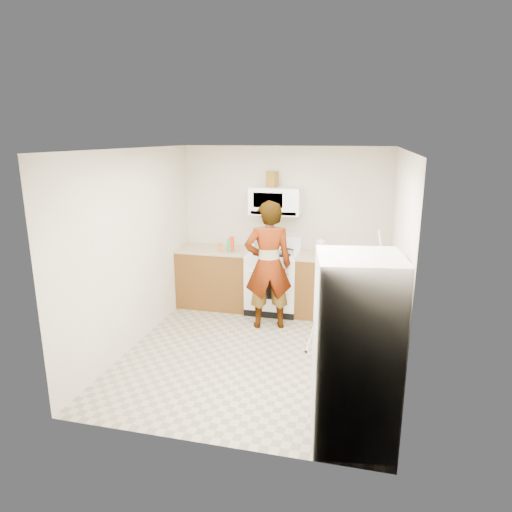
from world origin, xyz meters
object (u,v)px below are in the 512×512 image
(saucepan, at_px, (261,245))
(person, at_px, (268,265))
(microwave, at_px, (276,201))
(fridge, at_px, (355,351))
(kettle, at_px, (321,247))
(gas_range, at_px, (273,281))

(saucepan, bearing_deg, person, -68.87)
(microwave, relative_size, saucepan, 3.80)
(microwave, bearing_deg, saucepan, -176.07)
(fridge, height_order, kettle, fridge)
(saucepan, bearing_deg, fridge, -62.75)
(microwave, bearing_deg, person, -85.78)
(gas_range, height_order, saucepan, gas_range)
(microwave, height_order, saucepan, microwave)
(person, xyz_separation_m, kettle, (0.64, 0.77, 0.12))
(gas_range, relative_size, saucepan, 5.66)
(person, relative_size, kettle, 9.99)
(person, relative_size, fridge, 1.07)
(microwave, relative_size, kettle, 4.19)
(kettle, height_order, saucepan, kettle)
(kettle, relative_size, saucepan, 0.91)
(fridge, xyz_separation_m, saucepan, (-1.54, 2.99, 0.16))
(gas_range, bearing_deg, person, -84.92)
(gas_range, height_order, kettle, gas_range)
(microwave, distance_m, saucepan, 0.73)
(microwave, distance_m, kettle, 0.97)
(kettle, bearing_deg, gas_range, -155.82)
(gas_range, distance_m, saucepan, 0.58)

